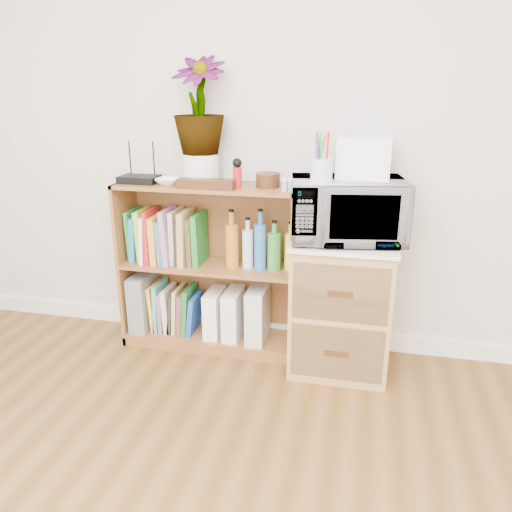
% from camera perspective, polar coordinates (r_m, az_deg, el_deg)
% --- Properties ---
extents(skirting_board, '(4.00, 0.02, 0.10)m').
position_cam_1_polar(skirting_board, '(3.05, 2.05, -8.51)').
color(skirting_board, white).
rests_on(skirting_board, ground).
extents(bookshelf, '(1.00, 0.30, 0.95)m').
position_cam_1_polar(bookshelf, '(2.83, -5.36, -1.38)').
color(bookshelf, brown).
rests_on(bookshelf, ground).
extents(wicker_unit, '(0.50, 0.45, 0.70)m').
position_cam_1_polar(wicker_unit, '(2.69, 9.71, -5.63)').
color(wicker_unit, '#9E7542').
rests_on(wicker_unit, ground).
extents(microwave, '(0.60, 0.46, 0.30)m').
position_cam_1_polar(microwave, '(2.51, 10.35, 5.20)').
color(microwave, silver).
rests_on(microwave, wicker_unit).
extents(pen_cup, '(0.10, 0.10, 0.11)m').
position_cam_1_polar(pen_cup, '(2.36, 7.49, 9.65)').
color(pen_cup, silver).
rests_on(pen_cup, microwave).
extents(small_appliance, '(0.25, 0.21, 0.20)m').
position_cam_1_polar(small_appliance, '(2.51, 12.18, 10.96)').
color(small_appliance, white).
rests_on(small_appliance, microwave).
extents(router, '(0.21, 0.14, 0.04)m').
position_cam_1_polar(router, '(2.82, -13.20, 8.55)').
color(router, black).
rests_on(router, bookshelf).
extents(white_bowl, '(0.13, 0.13, 0.03)m').
position_cam_1_polar(white_bowl, '(2.75, -10.02, 8.41)').
color(white_bowl, white).
rests_on(white_bowl, bookshelf).
extents(plant_pot, '(0.19, 0.19, 0.16)m').
position_cam_1_polar(plant_pot, '(2.72, -6.27, 9.86)').
color(plant_pot, white).
rests_on(plant_pot, bookshelf).
extents(potted_plant, '(0.27, 0.27, 0.49)m').
position_cam_1_polar(potted_plant, '(2.69, -6.52, 16.72)').
color(potted_plant, '#3C722D').
rests_on(potted_plant, plant_pot).
extents(trinket_box, '(0.30, 0.08, 0.05)m').
position_cam_1_polar(trinket_box, '(2.60, -5.76, 8.20)').
color(trinket_box, '#381F0F').
rests_on(trinket_box, bookshelf).
extents(kokeshi_doll, '(0.05, 0.05, 0.11)m').
position_cam_1_polar(kokeshi_doll, '(2.61, -2.14, 8.96)').
color(kokeshi_doll, red).
rests_on(kokeshi_doll, bookshelf).
extents(wooden_bowl, '(0.12, 0.12, 0.07)m').
position_cam_1_polar(wooden_bowl, '(2.62, 1.36, 8.66)').
color(wooden_bowl, '#34200E').
rests_on(wooden_bowl, bookshelf).
extents(paint_jars, '(0.12, 0.04, 0.06)m').
position_cam_1_polar(paint_jars, '(2.50, 4.03, 7.98)').
color(paint_jars, pink).
rests_on(paint_jars, bookshelf).
extents(file_box, '(0.10, 0.27, 0.34)m').
position_cam_1_polar(file_box, '(3.07, -12.63, -4.92)').
color(file_box, slate).
rests_on(file_box, bookshelf).
extents(magazine_holder_left, '(0.09, 0.21, 0.27)m').
position_cam_1_polar(magazine_holder_left, '(2.92, -4.73, -6.48)').
color(magazine_holder_left, white).
rests_on(magazine_holder_left, bookshelf).
extents(magazine_holder_mid, '(0.09, 0.23, 0.28)m').
position_cam_1_polar(magazine_holder_mid, '(2.89, -2.59, -6.58)').
color(magazine_holder_mid, white).
rests_on(magazine_holder_mid, bookshelf).
extents(magazine_holder_right, '(0.10, 0.25, 0.31)m').
position_cam_1_polar(magazine_holder_right, '(2.85, 0.21, -6.57)').
color(magazine_holder_right, silver).
rests_on(magazine_holder_right, bookshelf).
extents(cookbooks, '(0.43, 0.20, 0.31)m').
position_cam_1_polar(cookbooks, '(2.86, -10.18, 2.14)').
color(cookbooks, '#207938').
rests_on(cookbooks, bookshelf).
extents(liquor_bottles, '(0.46, 0.07, 0.32)m').
position_cam_1_polar(liquor_bottles, '(2.70, 1.13, 1.47)').
color(liquor_bottles, '#B46A21').
rests_on(liquor_bottles, bookshelf).
extents(lower_books, '(0.29, 0.19, 0.29)m').
position_cam_1_polar(lower_books, '(3.01, -9.21, -5.96)').
color(lower_books, '#F8AA2B').
rests_on(lower_books, bookshelf).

